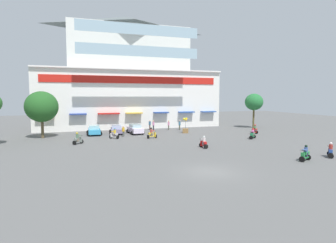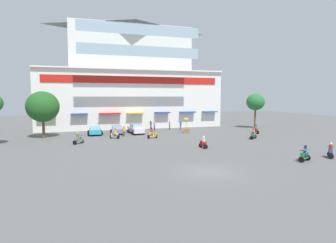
{
  "view_description": "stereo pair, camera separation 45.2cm",
  "coord_description": "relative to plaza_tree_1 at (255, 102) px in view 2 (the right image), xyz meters",
  "views": [
    {
      "loc": [
        -9.93,
        -19.47,
        5.96
      ],
      "look_at": [
        1.03,
        13.85,
        2.77
      ],
      "focal_mm": 29.74,
      "sensor_mm": 36.0,
      "label": 1
    },
    {
      "loc": [
        -9.5,
        -19.61,
        5.96
      ],
      "look_at": [
        1.03,
        13.85,
        2.77
      ],
      "focal_mm": 29.74,
      "sensor_mm": 36.0,
      "label": 2
    }
  ],
  "objects": [
    {
      "name": "ground_plane",
      "position": [
        -21.58,
        -11.91,
        -4.87
      ],
      "size": [
        128.0,
        128.0,
        0.0
      ],
      "primitive_type": "plane",
      "color": "#5B5B5A"
    },
    {
      "name": "scooter_rider_5",
      "position": [
        -26.58,
        -5.15,
        -4.26
      ],
      "size": [
        1.34,
        1.3,
        1.51
      ],
      "color": "black",
      "rests_on": "ground"
    },
    {
      "name": "pedestrian_2",
      "position": [
        -19.2,
        3.48,
        -3.89
      ],
      "size": [
        0.53,
        0.53,
        1.74
      ],
      "color": "#523C3B",
      "rests_on": "ground"
    },
    {
      "name": "scooter_rider_7",
      "position": [
        -31.49,
        -8.3,
        -4.25
      ],
      "size": [
        1.35,
        1.38,
        1.52
      ],
      "color": "black",
      "rests_on": "ground"
    },
    {
      "name": "parked_car_0",
      "position": [
        -29.04,
        -0.14,
        -4.12
      ],
      "size": [
        2.4,
        4.19,
        1.49
      ],
      "color": "#3597C8",
      "rests_on": "ground"
    },
    {
      "name": "pedestrian_3",
      "position": [
        -16.04,
        2.31,
        -3.91
      ],
      "size": [
        0.43,
        0.43,
        1.67
      ],
      "color": "#434337",
      "rests_on": "ground"
    },
    {
      "name": "pedestrian_4",
      "position": [
        -25.05,
        -3.55,
        -3.98
      ],
      "size": [
        0.53,
        0.53,
        1.59
      ],
      "color": "#494C47",
      "rests_on": "ground"
    },
    {
      "name": "scooter_rider_6",
      "position": [
        -17.68,
        -15.53,
        -4.28
      ],
      "size": [
        0.58,
        1.32,
        1.45
      ],
      "color": "black",
      "rests_on": "ground"
    },
    {
      "name": "pedestrian_1",
      "position": [
        -18.9,
        2.1,
        -3.84
      ],
      "size": [
        0.36,
        0.36,
        1.78
      ],
      "color": "#20212A",
      "rests_on": "ground"
    },
    {
      "name": "plaza_tree_2",
      "position": [
        -36.25,
        -1.32,
        -0.39
      ],
      "size": [
        4.54,
        4.6,
        6.68
      ],
      "color": "brown",
      "rests_on": "ground"
    },
    {
      "name": "parked_car_1",
      "position": [
        -25.6,
        -0.16,
        -4.16
      ],
      "size": [
        2.53,
        4.09,
        1.41
      ],
      "color": "gray",
      "rests_on": "ground"
    },
    {
      "name": "scooter_rider_0",
      "position": [
        -21.47,
        -6.48,
        -4.23
      ],
      "size": [
        1.41,
        0.77,
        1.56
      ],
      "color": "black",
      "rests_on": "ground"
    },
    {
      "name": "balloon_vendor_cart",
      "position": [
        -14.84,
        -2.71,
        -3.86
      ],
      "size": [
        1.07,
        0.94,
        2.53
      ],
      "color": "olive",
      "rests_on": "ground"
    },
    {
      "name": "plaza_tree_1",
      "position": [
        0.0,
        0.0,
        0.0
      ],
      "size": [
        3.31,
        3.37,
        6.46
      ],
      "color": "brown",
      "rests_on": "ground"
    },
    {
      "name": "scooter_rider_1",
      "position": [
        -11.6,
        -24.38,
        -4.24
      ],
      "size": [
        1.48,
        1.01,
        1.51
      ],
      "color": "black",
      "rests_on": "ground"
    },
    {
      "name": "colonial_building",
      "position": [
        -21.58,
        11.45,
        4.63
      ],
      "size": [
        34.14,
        17.43,
        21.68
      ],
      "color": "white",
      "rests_on": "ground"
    },
    {
      "name": "pedestrian_0",
      "position": [
        -14.21,
        1.65,
        -3.89
      ],
      "size": [
        0.4,
        0.4,
        1.72
      ],
      "color": "#434738",
      "rests_on": "ground"
    },
    {
      "name": "scooter_rider_4",
      "position": [
        -8.14,
        -11.38,
        -4.23
      ],
      "size": [
        1.48,
        1.31,
        1.54
      ],
      "color": "black",
      "rests_on": "ground"
    },
    {
      "name": "scooter_rider_3",
      "position": [
        -8.06,
        -23.92,
        -4.24
      ],
      "size": [
        1.32,
        1.34,
        1.53
      ],
      "color": "black",
      "rests_on": "ground"
    },
    {
      "name": "scooter_rider_2",
      "position": [
        -4.95,
        -7.34,
        -4.22
      ],
      "size": [
        1.48,
        1.05,
        1.56
      ],
      "color": "black",
      "rests_on": "ground"
    },
    {
      "name": "parked_car_2",
      "position": [
        -22.73,
        -0.84,
        -4.11
      ],
      "size": [
        2.52,
        4.39,
        1.52
      ],
      "color": "white",
      "rests_on": "ground"
    }
  ]
}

